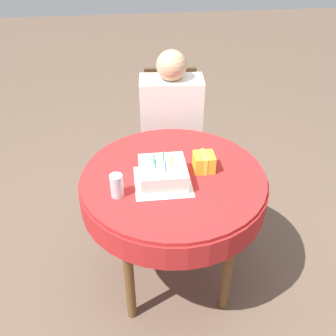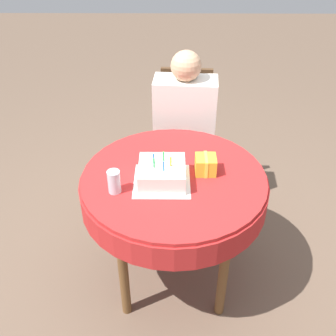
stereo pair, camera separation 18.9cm
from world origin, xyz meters
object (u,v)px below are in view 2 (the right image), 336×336
(gift_box, at_px, (206,165))
(birthday_cake, at_px, (162,173))
(person, at_px, (184,122))
(chair, at_px, (184,138))
(drinking_glass, at_px, (114,182))

(gift_box, bearing_deg, birthday_cake, -159.89)
(person, xyz_separation_m, gift_box, (0.09, -0.63, 0.11))
(chair, xyz_separation_m, drinking_glass, (-0.35, -0.88, 0.30))
(chair, bearing_deg, person, -90.00)
(person, distance_m, gift_box, 0.64)
(birthday_cake, relative_size, gift_box, 2.06)
(birthday_cake, xyz_separation_m, gift_box, (0.21, 0.08, -0.01))
(chair, distance_m, birthday_cake, 0.86)
(person, bearing_deg, birthday_cake, -95.92)
(chair, xyz_separation_m, person, (-0.01, -0.09, 0.17))
(drinking_glass, xyz_separation_m, gift_box, (0.43, 0.16, -0.01))
(gift_box, bearing_deg, person, 97.76)
(chair, distance_m, gift_box, 0.78)
(drinking_glass, bearing_deg, gift_box, 19.95)
(drinking_glass, height_order, gift_box, drinking_glass)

